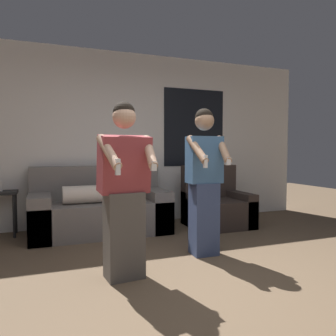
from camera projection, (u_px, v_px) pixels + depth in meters
name	position (u px, v px, depth m)	size (l,w,h in m)	color
ground_plane	(204.00, 295.00, 2.65)	(14.00, 14.00, 0.00)	brown
wall_back	(125.00, 138.00, 5.21)	(6.42, 0.07, 2.70)	silver
couch	(100.00, 210.00, 4.63)	(1.87, 0.91, 0.93)	slate
armchair	(216.00, 206.00, 5.05)	(0.89, 0.82, 0.93)	#332823
person_left	(124.00, 191.00, 2.95)	(0.51, 0.51, 1.60)	#56514C
person_right	(204.00, 180.00, 3.63)	(0.44, 0.46, 1.63)	#384770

